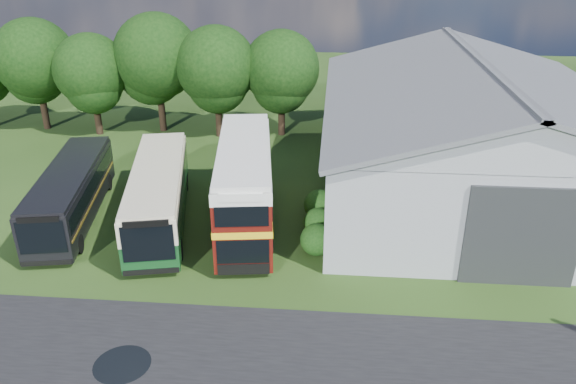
# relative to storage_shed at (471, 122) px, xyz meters

# --- Properties ---
(ground) EXTENTS (120.00, 120.00, 0.00)m
(ground) POSITION_rel_storage_shed_xyz_m (-15.00, -15.98, -4.17)
(ground) COLOR #203711
(ground) RESTS_ON ground
(asphalt_road) EXTENTS (60.00, 8.00, 0.02)m
(asphalt_road) POSITION_rel_storage_shed_xyz_m (-12.00, -18.98, -4.17)
(asphalt_road) COLOR black
(asphalt_road) RESTS_ON ground
(puddle) EXTENTS (2.20, 2.20, 0.01)m
(puddle) POSITION_rel_storage_shed_xyz_m (-16.50, -18.98, -4.17)
(puddle) COLOR black
(puddle) RESTS_ON ground
(storage_shed) EXTENTS (18.80, 24.80, 8.15)m
(storage_shed) POSITION_rel_storage_shed_xyz_m (0.00, 0.00, 0.00)
(storage_shed) COLOR gray
(storage_shed) RESTS_ON ground
(tree_left_a) EXTENTS (6.46, 6.46, 9.12)m
(tree_left_a) POSITION_rel_storage_shed_xyz_m (-33.00, 8.52, 1.71)
(tree_left_a) COLOR black
(tree_left_a) RESTS_ON ground
(tree_left_b) EXTENTS (5.78, 5.78, 8.16)m
(tree_left_b) POSITION_rel_storage_shed_xyz_m (-28.00, 7.52, 1.09)
(tree_left_b) COLOR black
(tree_left_b) RESTS_ON ground
(tree_mid) EXTENTS (6.80, 6.80, 9.60)m
(tree_mid) POSITION_rel_storage_shed_xyz_m (-23.00, 8.82, 2.02)
(tree_mid) COLOR black
(tree_mid) RESTS_ON ground
(tree_right_a) EXTENTS (6.26, 6.26, 8.83)m
(tree_right_a) POSITION_rel_storage_shed_xyz_m (-18.00, 7.82, 1.52)
(tree_right_a) COLOR black
(tree_right_a) RESTS_ON ground
(tree_right_b) EXTENTS (5.98, 5.98, 8.45)m
(tree_right_b) POSITION_rel_storage_shed_xyz_m (-13.00, 8.62, 1.27)
(tree_right_b) COLOR black
(tree_right_b) RESTS_ON ground
(shrub_front) EXTENTS (1.70, 1.70, 1.70)m
(shrub_front) POSITION_rel_storage_shed_xyz_m (-9.40, -9.98, -4.17)
(shrub_front) COLOR #194714
(shrub_front) RESTS_ON ground
(shrub_mid) EXTENTS (1.60, 1.60, 1.60)m
(shrub_mid) POSITION_rel_storage_shed_xyz_m (-9.40, -7.98, -4.17)
(shrub_mid) COLOR #194714
(shrub_mid) RESTS_ON ground
(shrub_back) EXTENTS (1.80, 1.80, 1.80)m
(shrub_back) POSITION_rel_storage_shed_xyz_m (-9.40, -5.98, -4.17)
(shrub_back) COLOR #194714
(shrub_back) RESTS_ON ground
(bus_green_single) EXTENTS (5.32, 12.41, 3.34)m
(bus_green_single) POSITION_rel_storage_shed_xyz_m (-18.40, -7.35, -2.39)
(bus_green_single) COLOR black
(bus_green_single) RESTS_ON ground
(bus_maroon_double) EXTENTS (4.34, 11.54, 4.84)m
(bus_maroon_double) POSITION_rel_storage_shed_xyz_m (-13.49, -7.28, -1.75)
(bus_maroon_double) COLOR black
(bus_maroon_double) RESTS_ON ground
(bus_dark_single) EXTENTS (4.61, 11.52, 3.10)m
(bus_dark_single) POSITION_rel_storage_shed_xyz_m (-23.47, -7.37, -2.52)
(bus_dark_single) COLOR black
(bus_dark_single) RESTS_ON ground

